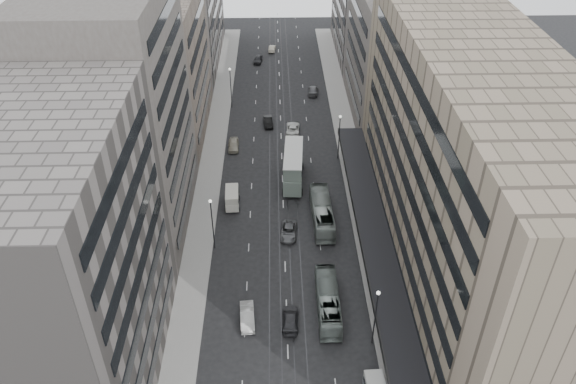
{
  "coord_description": "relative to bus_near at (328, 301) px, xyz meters",
  "views": [
    {
      "loc": [
        -1.04,
        -47.19,
        51.62
      ],
      "look_at": [
        0.59,
        16.29,
        6.33
      ],
      "focal_mm": 35.0,
      "sensor_mm": 36.0,
      "label": 1
    }
  ],
  "objects": [
    {
      "name": "bus_near",
      "position": [
        0.0,
        0.0,
        0.0
      ],
      "size": [
        2.59,
        10.88,
        3.03
      ],
      "primitive_type": "imported",
      "rotation": [
        0.0,
        0.0,
        3.14
      ],
      "color": "gray",
      "rests_on": "ground"
    },
    {
      "name": "sidewalk_left",
      "position": [
        -17.02,
        37.3,
        -1.44
      ],
      "size": [
        4.0,
        125.0,
        0.15
      ],
      "primitive_type": "cube",
      "color": "gray",
      "rests_on": "ground"
    },
    {
      "name": "lamp_left_near",
      "position": [
        -14.72,
        11.8,
        3.69
      ],
      "size": [
        0.44,
        0.44,
        8.32
      ],
      "color": "#262628",
      "rests_on": "ground"
    },
    {
      "name": "building_left_a",
      "position": [
        -26.52,
        -8.2,
        13.49
      ],
      "size": [
        15.0,
        28.0,
        30.0
      ],
      "primitive_type": "cube",
      "color": "slate",
      "rests_on": "ground"
    },
    {
      "name": "sidewalk_right",
      "position": [
        6.98,
        37.3,
        -1.44
      ],
      "size": [
        4.0,
        125.0,
        0.15
      ],
      "primitive_type": "cube",
      "color": "gray",
      "rests_on": "ground"
    },
    {
      "name": "panel_van",
      "position": [
        -12.78,
        21.58,
        0.0
      ],
      "size": [
        2.32,
        4.45,
        2.75
      ],
      "rotation": [
        0.0,
        0.0,
        0.05
      ],
      "color": "silver",
      "rests_on": "ground"
    },
    {
      "name": "sedan_1",
      "position": [
        -9.74,
        -1.55,
        -0.74
      ],
      "size": [
        1.99,
        4.83,
        1.56
      ],
      "primitive_type": "imported",
      "rotation": [
        0.0,
        0.0,
        0.07
      ],
      "color": "#B5B5B1",
      "rests_on": "ground"
    },
    {
      "name": "sedan_3",
      "position": [
        -4.61,
        -2.02,
        -0.81
      ],
      "size": [
        2.23,
        4.94,
        1.41
      ],
      "primitive_type": "imported",
      "rotation": [
        0.0,
        0.0,
        3.09
      ],
      "color": "#2A2A2C",
      "rests_on": "ground"
    },
    {
      "name": "sedan_9",
      "position": [
        -6.55,
        84.6,
        -0.84
      ],
      "size": [
        1.82,
        4.23,
        1.35
      ],
      "primitive_type": "imported",
      "rotation": [
        0.0,
        0.0,
        3.04
      ],
      "color": "beige",
      "rests_on": "ground"
    },
    {
      "name": "building_left_d",
      "position": [
        -26.52,
        78.8,
        12.49
      ],
      "size": [
        15.0,
        38.0,
        28.0
      ],
      "primitive_type": "cube",
      "color": "slate",
      "rests_on": "ground"
    },
    {
      "name": "sedan_4",
      "position": [
        -13.52,
        38.56,
        -0.73
      ],
      "size": [
        1.95,
        4.63,
        1.56
      ],
      "primitive_type": "imported",
      "rotation": [
        0.0,
        0.0,
        0.02
      ],
      "color": "gray",
      "rests_on": "ground"
    },
    {
      "name": "building_left_c",
      "position": [
        -26.52,
        45.8,
        10.99
      ],
      "size": [
        15.0,
        28.0,
        25.0
      ],
      "primitive_type": "cube",
      "color": "#74665A",
      "rests_on": "ground"
    },
    {
      "name": "double_decker",
      "position": [
        -3.29,
        27.86,
        1.52
      ],
      "size": [
        3.72,
        10.44,
        5.62
      ],
      "rotation": [
        0.0,
        0.0,
        -0.06
      ],
      "color": "slate",
      "rests_on": "ground"
    },
    {
      "name": "lamp_left_far",
      "position": [
        -14.72,
        54.8,
        3.69
      ],
      "size": [
        0.44,
        0.44,
        8.32
      ],
      "color": "#262628",
      "rests_on": "ground"
    },
    {
      "name": "ground",
      "position": [
        -5.02,
        -0.2,
        -1.51
      ],
      "size": [
        220.0,
        220.0,
        0.0
      ],
      "primitive_type": "plane",
      "color": "black",
      "rests_on": "ground"
    },
    {
      "name": "bus_far",
      "position": [
        0.57,
        17.45,
        0.11
      ],
      "size": [
        3.02,
        11.74,
        3.25
      ],
      "primitive_type": "imported",
      "rotation": [
        0.0,
        0.0,
        3.17
      ],
      "color": "gray",
      "rests_on": "ground"
    },
    {
      "name": "sedan_2",
      "position": [
        -4.37,
        14.38,
        -0.84
      ],
      "size": [
        2.72,
        5.04,
        1.34
      ],
      "primitive_type": "imported",
      "rotation": [
        0.0,
        0.0,
        -0.1
      ],
      "color": "#57585A",
      "rests_on": "ground"
    },
    {
      "name": "building_left_b",
      "position": [
        -26.52,
        18.8,
        15.49
      ],
      "size": [
        15.0,
        26.0,
        34.0
      ],
      "primitive_type": "cube",
      "color": "#49443F",
      "rests_on": "ground"
    },
    {
      "name": "department_store",
      "position": [
        16.44,
        7.8,
        13.43
      ],
      "size": [
        19.2,
        60.0,
        30.0
      ],
      "color": "#80705E",
      "rests_on": "ground"
    },
    {
      "name": "sedan_8",
      "position": [
        -9.86,
        77.68,
        -0.77
      ],
      "size": [
        2.3,
        4.58,
        1.5
      ],
      "primitive_type": "imported",
      "rotation": [
        0.0,
        0.0,
        -0.12
      ],
      "color": "#262628",
      "rests_on": "ground"
    },
    {
      "name": "lamp_right_near",
      "position": [
        4.68,
        -5.2,
        3.69
      ],
      "size": [
        0.44,
        0.44,
        8.32
      ],
      "color": "#262628",
      "rests_on": "ground"
    },
    {
      "name": "lamp_right_far",
      "position": [
        4.68,
        34.8,
        3.69
      ],
      "size": [
        0.44,
        0.44,
        8.32
      ],
      "color": "#262628",
      "rests_on": "ground"
    },
    {
      "name": "building_right_mid",
      "position": [
        16.48,
        51.8,
        10.49
      ],
      "size": [
        15.0,
        28.0,
        24.0
      ],
      "primitive_type": "cube",
      "color": "#49443F",
      "rests_on": "ground"
    },
    {
      "name": "sedan_5",
      "position": [
        -7.41,
        47.06,
        -0.78
      ],
      "size": [
        1.96,
        4.6,
        1.48
      ],
      "primitive_type": "imported",
      "rotation": [
        0.0,
        0.0,
        0.09
      ],
      "color": "black",
      "rests_on": "ground"
    },
    {
      "name": "sedan_6",
      "position": [
        -2.79,
        44.4,
        -0.79
      ],
      "size": [
        2.69,
        5.32,
        1.44
      ],
      "primitive_type": "imported",
      "rotation": [
        0.0,
        0.0,
        3.08
      ],
      "color": "silver",
      "rests_on": "ground"
    },
    {
      "name": "sedan_7",
      "position": [
        1.96,
        60.52,
        -0.8
      ],
      "size": [
        2.53,
        5.11,
        1.43
      ],
      "primitive_type": "imported",
      "rotation": [
        0.0,
        0.0,
        3.03
      ],
      "color": "#525254",
      "rests_on": "ground"
    }
  ]
}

